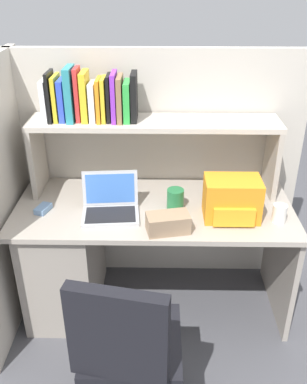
{
  "coord_description": "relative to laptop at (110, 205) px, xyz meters",
  "views": [
    {
      "loc": [
        0.04,
        -2.13,
        1.97
      ],
      "look_at": [
        0.0,
        -0.05,
        0.85
      ],
      "focal_mm": 39.92,
      "sensor_mm": 36.0,
      "label": 1
    }
  ],
  "objects": [
    {
      "name": "office_chair",
      "position": [
        0.15,
        -0.74,
        -0.39
      ],
      "size": [
        0.52,
        0.52,
        0.93
      ],
      "rotation": [
        0.0,
        0.0,
        2.95
      ],
      "color": "black",
      "rests_on": "ground_plane"
    },
    {
      "name": "computer_mouse",
      "position": [
        -0.38,
        0.01,
        -0.03
      ],
      "size": [
        0.09,
        0.12,
        0.03
      ],
      "primitive_type": "cube",
      "rotation": [
        0.0,
        0.0,
        -0.3
      ],
      "color": "#7299C6",
      "rests_on": "desk"
    },
    {
      "name": "backpack",
      "position": [
        0.67,
        -0.03,
        0.06
      ],
      "size": [
        0.3,
        0.22,
        0.23
      ],
      "color": "orange",
      "rests_on": "desk"
    },
    {
      "name": "tissue_box",
      "position": [
        0.32,
        -0.18,
        -0.0
      ],
      "size": [
        0.24,
        0.16,
        0.1
      ],
      "primitive_type": "cube",
      "rotation": [
        0.0,
        0.0,
        0.21
      ],
      "color": "#9E7F60",
      "rests_on": "desk"
    },
    {
      "name": "ground_plane",
      "position": [
        0.24,
        0.08,
        -0.78
      ],
      "size": [
        8.0,
        8.0,
        0.0
      ],
      "primitive_type": "plane",
      "color": "#4C4C51"
    },
    {
      "name": "desk",
      "position": [
        -0.15,
        0.08,
        -0.38
      ],
      "size": [
        1.6,
        0.7,
        0.73
      ],
      "color": "#AAA093",
      "rests_on": "ground_plane"
    },
    {
      "name": "snack_canister",
      "position": [
        0.36,
        0.06,
        0.01
      ],
      "size": [
        0.1,
        0.1,
        0.12
      ],
      "primitive_type": "cylinder",
      "color": "#26723F",
      "rests_on": "desk"
    },
    {
      "name": "overhead_hutch",
      "position": [
        0.24,
        0.28,
        0.3
      ],
      "size": [
        1.44,
        0.28,
        0.45
      ],
      "color": "#B3A99C",
      "rests_on": "desk"
    },
    {
      "name": "cubicle_partition_rear",
      "position": [
        0.24,
        0.46,
        -0.01
      ],
      "size": [
        1.84,
        0.05,
        1.55
      ],
      "primitive_type": "cube",
      "color": "#BCB5A8",
      "rests_on": "ground_plane"
    },
    {
      "name": "reference_books_on_shelf",
      "position": [
        -0.12,
        0.28,
        0.53
      ],
      "size": [
        0.52,
        0.18,
        0.3
      ],
      "color": "white",
      "rests_on": "overhead_hutch"
    },
    {
      "name": "paper_cup",
      "position": [
        0.92,
        -0.07,
        -0.0
      ],
      "size": [
        0.08,
        0.08,
        0.1
      ],
      "primitive_type": "cylinder",
      "color": "white",
      "rests_on": "desk"
    },
    {
      "name": "cubicle_partition_left",
      "position": [
        -0.61,
        0.03,
        -0.01
      ],
      "size": [
        0.05,
        1.06,
        1.55
      ],
      "primitive_type": "cube",
      "color": "#BCB5A8",
      "rests_on": "ground_plane"
    },
    {
      "name": "laptop",
      "position": [
        0.0,
        0.0,
        0.0
      ],
      "size": [
        0.33,
        0.28,
        0.22
      ],
      "color": "#B7BABF",
      "rests_on": "desk"
    }
  ]
}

